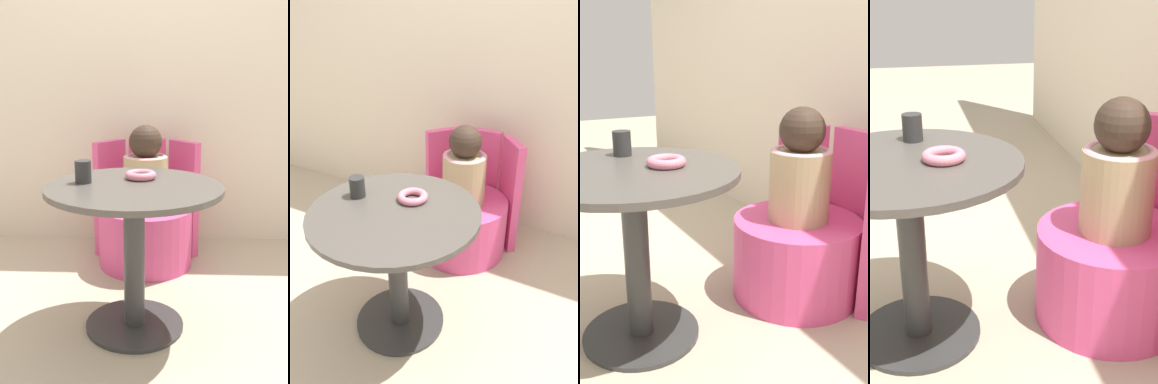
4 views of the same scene
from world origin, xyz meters
The scene contains 8 objects.
ground_plane centered at (0.00, 0.00, 0.00)m, with size 12.00×12.00×0.00m, color #B7A88E.
back_wall centered at (0.00, 1.13, 1.20)m, with size 6.00×0.06×2.40m.
round_table centered at (-0.06, -0.05, 0.48)m, with size 0.75×0.75×0.66m.
tub_chair centered at (-0.04, 0.66, 0.18)m, with size 0.55×0.55×0.35m.
booth_backrest centered at (-0.04, 0.89, 0.36)m, with size 0.65×0.24×0.72m.
child_figure centered at (-0.04, 0.66, 0.57)m, with size 0.26×0.26×0.48m.
donut centered at (-0.04, 0.07, 0.67)m, with size 0.14×0.14×0.03m.
cup centered at (-0.28, -0.02, 0.71)m, with size 0.07×0.07×0.10m.
Camera 1 is at (0.06, -1.86, 1.10)m, focal length 42.00 mm.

